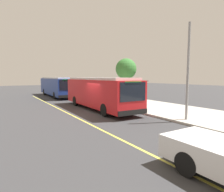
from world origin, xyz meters
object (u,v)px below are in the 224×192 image
(waiting_bench, at_px, (135,99))
(transit_bus_main, at_px, (99,92))
(transit_bus_second, at_px, (56,86))
(route_sign_post, at_px, (136,89))
(pedestrian_commuter, at_px, (127,95))

(waiting_bench, bearing_deg, transit_bus_main, -82.93)
(transit_bus_main, height_order, transit_bus_second, same)
(route_sign_post, distance_m, pedestrian_commuter, 3.39)
(transit_bus_main, bearing_deg, route_sign_post, 48.74)
(transit_bus_main, distance_m, transit_bus_second, 13.97)
(pedestrian_commuter, bearing_deg, transit_bus_main, -78.50)
(pedestrian_commuter, bearing_deg, transit_bus_second, -163.26)
(route_sign_post, xyz_separation_m, pedestrian_commuter, (-3.03, 1.27, -0.84))
(waiting_bench, height_order, route_sign_post, route_sign_post)
(transit_bus_second, bearing_deg, waiting_bench, 20.13)
(transit_bus_second, bearing_deg, pedestrian_commuter, 16.74)
(waiting_bench, bearing_deg, transit_bus_second, -159.87)
(pedestrian_commuter, bearing_deg, route_sign_post, -22.83)
(waiting_bench, xyz_separation_m, route_sign_post, (2.84, -2.21, 1.32))
(transit_bus_main, distance_m, route_sign_post, 3.42)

